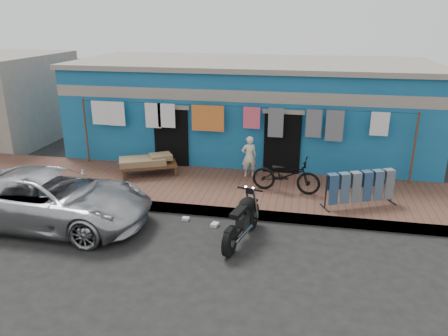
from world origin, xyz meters
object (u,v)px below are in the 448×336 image
seated_person (249,157)px  motorcycle (242,219)px  bicycle (286,171)px  jeans_rack (360,188)px  charpoy (149,165)px  car (52,198)px

seated_person → motorcycle: (0.36, -3.53, -0.32)m
bicycle → jeans_rack: bearing=-99.5°
jeans_rack → motorcycle: bearing=-143.7°
motorcycle → jeans_rack: jeans_rack is taller
charpoy → jeans_rack: bearing=-10.4°
seated_person → bicycle: 1.53m
charpoy → jeans_rack: 6.14m
charpoy → jeans_rack: jeans_rack is taller
car → charpoy: (1.28, 3.12, -0.15)m
car → jeans_rack: car is taller
bicycle → charpoy: (-4.15, 0.54, -0.31)m
seated_person → motorcycle: bearing=74.5°
car → jeans_rack: size_ratio=2.52×
car → charpoy: car is taller
seated_person → jeans_rack: size_ratio=0.64×
bicycle → motorcycle: bicycle is taller
seated_person → jeans_rack: (3.05, -1.55, -0.15)m
motorcycle → charpoy: size_ratio=0.94×
bicycle → motorcycle: (-0.81, -2.54, -0.29)m
car → jeans_rack: 7.59m
jeans_rack → car: bearing=-164.6°
car → seated_person: seated_person is taller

